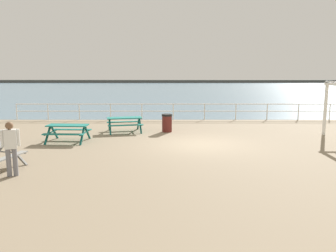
# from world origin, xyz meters

# --- Properties ---
(ground_plane) EXTENTS (30.00, 24.00, 0.20)m
(ground_plane) POSITION_xyz_m (0.00, 0.00, -0.10)
(ground_plane) COLOR gray
(sea_band) EXTENTS (142.00, 90.00, 0.01)m
(sea_band) POSITION_xyz_m (0.00, 52.75, 0.00)
(sea_band) COLOR slate
(sea_band) RESTS_ON ground
(distant_shoreline) EXTENTS (142.00, 6.00, 1.80)m
(distant_shoreline) POSITION_xyz_m (0.00, 95.75, 0.00)
(distant_shoreline) COLOR #4C4C47
(distant_shoreline) RESTS_ON ground
(seaward_railing) EXTENTS (23.07, 0.07, 1.08)m
(seaward_railing) POSITION_xyz_m (-0.00, 7.75, 0.76)
(seaward_railing) COLOR white
(seaward_railing) RESTS_ON ground
(picnic_table_near_right) EXTENTS (1.87, 1.61, 0.80)m
(picnic_table_near_right) POSITION_xyz_m (-5.94, 0.59, 0.58)
(picnic_table_near_right) COLOR #1E7A70
(picnic_table_near_right) RESTS_ON ground
(picnic_table_mid_centre) EXTENTS (2.08, 1.86, 0.80)m
(picnic_table_mid_centre) POSITION_xyz_m (-3.69, 3.10, 0.58)
(picnic_table_mid_centre) COLOR #1E7A70
(picnic_table_mid_centre) RESTS_ON ground
(visitor) EXTENTS (0.50, 0.33, 1.66)m
(visitor) POSITION_xyz_m (-6.09, -4.52, 0.95)
(visitor) COLOR slate
(visitor) RESTS_ON ground
(litter_bin) EXTENTS (0.55, 0.55, 0.95)m
(litter_bin) POSITION_xyz_m (-1.45, 3.10, 0.48)
(litter_bin) COLOR #591E19
(litter_bin) RESTS_ON ground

